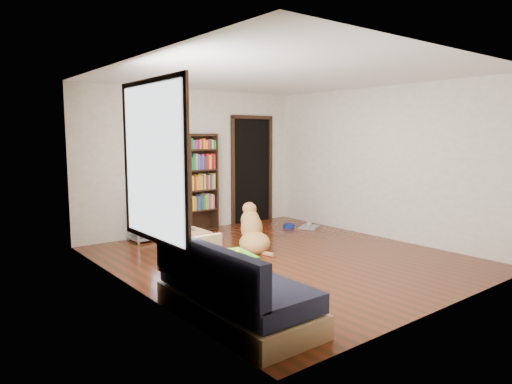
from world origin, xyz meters
TOP-DOWN VIEW (x-y plane):
  - ground at (0.00, 0.00)m, footprint 5.00×5.00m
  - ceiling at (0.00, 0.00)m, footprint 5.00×5.00m
  - wall_back at (0.00, 2.50)m, footprint 4.50×0.00m
  - wall_front at (0.00, -2.50)m, footprint 4.50×0.00m
  - wall_left at (-2.25, 0.00)m, footprint 0.00×5.00m
  - wall_right at (2.25, 0.00)m, footprint 0.00×5.00m
  - green_cushion at (-1.75, -1.16)m, footprint 0.54×0.54m
  - laptop at (-1.12, 0.79)m, footprint 0.29×0.19m
  - dog_bowl at (1.53, 1.54)m, footprint 0.22×0.22m
  - grey_rag at (1.83, 1.29)m, footprint 0.50×0.47m
  - window at (-2.23, -0.50)m, footprint 0.03×1.46m
  - doorway at (1.35, 2.48)m, footprint 1.03×0.05m
  - tv_stand at (-0.90, 2.25)m, footprint 0.90×0.45m
  - crt_tv at (-0.90, 2.27)m, footprint 0.55×0.52m
  - bookshelf at (0.05, 2.34)m, footprint 0.60×0.30m
  - sofa at (-1.87, -1.38)m, footprint 0.80×1.80m
  - coffee_table at (-1.12, 0.82)m, footprint 0.55×0.55m
  - dog at (-0.08, 0.60)m, footprint 0.63×0.91m

SIDE VIEW (x-z plane):
  - ground at x=0.00m, z-range 0.00..0.00m
  - grey_rag at x=1.83m, z-range 0.00..0.03m
  - dog_bowl at x=1.53m, z-range 0.00..0.08m
  - sofa at x=-1.87m, z-range -0.14..0.66m
  - tv_stand at x=-0.90m, z-range 0.02..0.52m
  - dog at x=-0.08m, z-range -0.10..0.65m
  - coffee_table at x=-1.12m, z-range 0.08..0.48m
  - laptop at x=-1.12m, z-range 0.40..0.42m
  - green_cushion at x=-1.75m, z-range 0.42..0.58m
  - crt_tv at x=-0.90m, z-range 0.45..1.03m
  - bookshelf at x=0.05m, z-range 0.10..1.90m
  - doorway at x=1.35m, z-range 0.03..2.21m
  - wall_back at x=0.00m, z-range -0.95..3.55m
  - wall_front at x=0.00m, z-range -0.95..3.55m
  - wall_left at x=-2.25m, z-range -1.20..3.80m
  - wall_right at x=2.25m, z-range -1.20..3.80m
  - window at x=-2.23m, z-range 0.65..2.35m
  - ceiling at x=0.00m, z-range 2.60..2.60m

